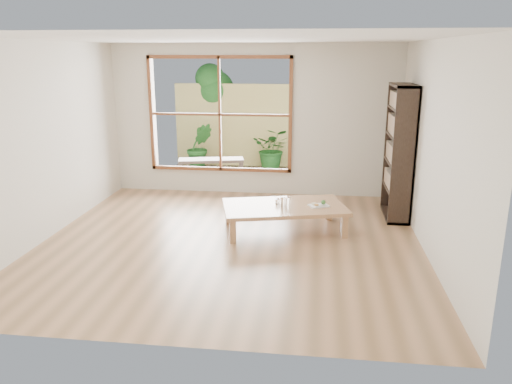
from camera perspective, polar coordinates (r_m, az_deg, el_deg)
ground at (r=6.71m, az=-2.85°, el=-5.68°), size 5.00×5.00×0.00m
low_table at (r=7.03m, az=3.24°, el=-1.88°), size 1.87×1.34×0.37m
floor_cushion at (r=7.97m, az=-1.21°, el=-1.92°), size 0.57×0.57×0.07m
bookshelf at (r=7.78m, az=16.02°, el=4.39°), size 0.32×0.90×2.00m
glass_tall at (r=6.96m, az=3.16°, el=-1.09°), size 0.08×0.08×0.14m
glass_mid at (r=7.03m, az=3.57°, el=-1.03°), size 0.08×0.08×0.11m
glass_short at (r=7.11m, az=2.72°, el=-0.93°), size 0.07×0.07×0.09m
glass_small at (r=7.07m, az=2.45°, el=-1.11°), size 0.05×0.05×0.07m
food_tray at (r=7.02m, az=7.27°, el=-1.46°), size 0.32×0.28×0.08m
deck at (r=10.16m, az=-2.76°, el=1.74°), size 2.80×2.00×0.05m
garden_bench at (r=9.87m, az=-5.15°, el=3.46°), size 1.32×0.64×0.40m
bamboo_fence at (r=10.96m, az=-1.93°, el=7.56°), size 2.80×0.06×1.80m
shrub_right at (r=10.70m, az=1.91°, el=5.01°), size 0.83×0.73×0.88m
shrub_left at (r=10.65m, az=-6.47°, el=5.17°), size 0.67×0.60×0.99m
garden_tree at (r=11.30m, az=-5.19°, el=11.45°), size 1.04×0.85×2.22m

